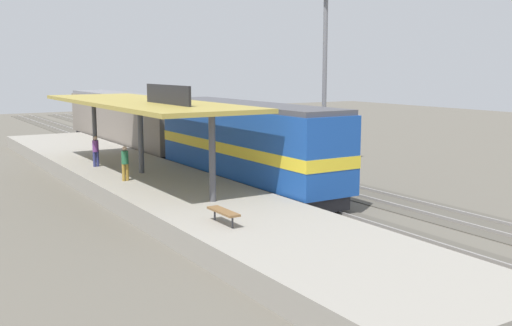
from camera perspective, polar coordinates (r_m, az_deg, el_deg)
ground_plane at (r=35.12m, az=-0.71°, el=-1.41°), size 120.00×120.00×0.00m
track_near at (r=34.13m, az=-3.58°, el=-1.67°), size 3.20×110.00×0.16m
track_far at (r=36.50m, az=2.79°, el=-0.96°), size 3.20×110.00×0.16m
platform at (r=32.17m, az=-10.81°, el=-1.72°), size 6.00×44.00×0.90m
station_canopy at (r=31.59m, az=-10.97°, el=5.55°), size 5.20×18.00×4.70m
platform_bench at (r=21.21m, az=-3.13°, el=-4.68°), size 0.44×1.70×0.50m
locomotive at (r=31.15m, az=-0.96°, el=1.74°), size 2.93×14.43×4.44m
passenger_carriage_single at (r=47.42m, az=-12.26°, el=3.94°), size 2.90×20.00×4.24m
light_mast at (r=38.18m, az=6.63°, el=12.03°), size 1.10×1.10×11.70m
person_waiting at (r=29.86m, az=-12.39°, el=0.14°), size 0.34×0.34×1.71m
person_walking at (r=34.59m, az=-15.05°, el=1.23°), size 0.34×0.34×1.71m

